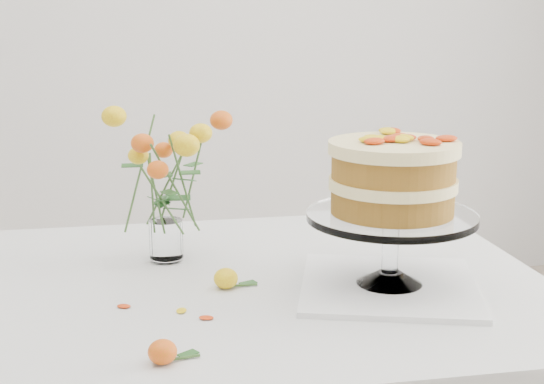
# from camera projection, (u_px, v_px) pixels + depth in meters

# --- Properties ---
(table) EXTENTS (1.43, 0.93, 0.76)m
(table) POSITION_uv_depth(u_px,v_px,m) (188.00, 323.00, 1.49)
(table) COLOR #A57960
(table) RESTS_ON ground
(napkin) EXTENTS (0.41, 0.41, 0.01)m
(napkin) POSITION_uv_depth(u_px,v_px,m) (389.00, 286.00, 1.45)
(napkin) COLOR silver
(napkin) RESTS_ON table
(cake_stand) EXTENTS (0.32, 0.32, 0.29)m
(cake_stand) POSITION_uv_depth(u_px,v_px,m) (393.00, 185.00, 1.41)
(cake_stand) COLOR white
(cake_stand) RESTS_ON napkin
(rose_vase) EXTENTS (0.28, 0.28, 0.36)m
(rose_vase) POSITION_uv_depth(u_px,v_px,m) (164.00, 164.00, 1.57)
(rose_vase) COLOR white
(rose_vase) RESTS_ON table
(loose_rose_near) EXTENTS (0.08, 0.05, 0.04)m
(loose_rose_near) POSITION_uv_depth(u_px,v_px,m) (226.00, 278.00, 1.45)
(loose_rose_near) COLOR yellow
(loose_rose_near) RESTS_ON table
(loose_rose_far) EXTENTS (0.08, 0.04, 0.04)m
(loose_rose_far) POSITION_uv_depth(u_px,v_px,m) (163.00, 352.00, 1.14)
(loose_rose_far) COLOR #C06109
(loose_rose_far) RESTS_ON table
(stray_petal_a) EXTENTS (0.03, 0.02, 0.00)m
(stray_petal_a) POSITION_uv_depth(u_px,v_px,m) (124.00, 306.00, 1.36)
(stray_petal_a) COLOR yellow
(stray_petal_a) RESTS_ON table
(stray_petal_b) EXTENTS (0.03, 0.02, 0.00)m
(stray_petal_b) POSITION_uv_depth(u_px,v_px,m) (181.00, 311.00, 1.34)
(stray_petal_b) COLOR yellow
(stray_petal_b) RESTS_ON table
(stray_petal_c) EXTENTS (0.03, 0.02, 0.00)m
(stray_petal_c) POSITION_uv_depth(u_px,v_px,m) (206.00, 318.00, 1.31)
(stray_petal_c) COLOR yellow
(stray_petal_c) RESTS_ON table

